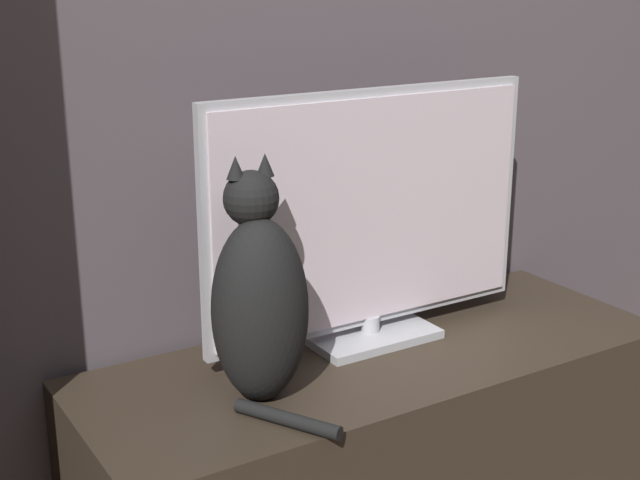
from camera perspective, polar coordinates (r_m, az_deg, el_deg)
tv_stand at (r=2.16m, az=3.63°, el=-13.23°), size 1.38×0.52×0.49m
tv at (r=2.03m, az=3.31°, el=1.36°), size 0.84×0.18×0.59m
cat at (r=1.77m, az=-3.95°, el=-3.96°), size 0.21×0.33×0.50m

